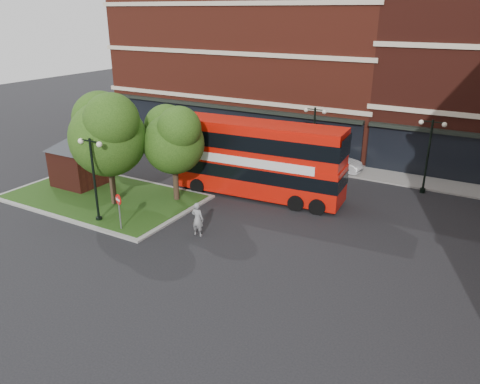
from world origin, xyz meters
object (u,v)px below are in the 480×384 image
Objects in this scene: woman at (198,219)px; car_silver at (278,152)px; bus at (258,155)px; car_white at (334,162)px.

woman reaches higher than car_silver.
bus reaches higher than car_silver.
woman is at bearing 173.17° from car_white.
woman is at bearing -94.43° from bus.
car_silver is at bearing -84.42° from woman.
car_silver is (-2.04, 14.38, -0.22)m from woman.
car_white is at bearing -84.70° from car_silver.
bus is at bearing -92.79° from woman.
car_silver is (-2.08, 7.53, -2.09)m from bus.
bus is 8.08m from car_silver.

